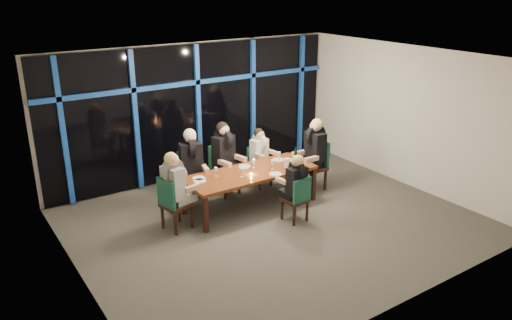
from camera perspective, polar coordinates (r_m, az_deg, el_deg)
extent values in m
plane|color=#514D47|center=(9.37, 2.07, -7.09)|extent=(7.00, 7.00, 0.00)
cube|color=silver|center=(11.25, -6.88, 5.63)|extent=(7.00, 0.04, 3.00)
cube|color=silver|center=(6.78, 17.34, -5.07)|extent=(7.00, 0.04, 3.00)
cube|color=silver|center=(7.41, -20.29, -3.22)|extent=(0.04, 6.00, 3.00)
cube|color=silver|center=(11.14, 16.96, 4.75)|extent=(0.04, 6.00, 3.00)
cube|color=white|center=(8.44, 2.32, 11.36)|extent=(7.00, 6.00, 0.04)
cube|color=black|center=(11.20, -6.74, 5.57)|extent=(6.86, 0.04, 2.94)
cube|color=#1444A1|center=(10.21, -21.18, 2.91)|extent=(0.10, 0.10, 2.94)
cube|color=#1444A1|center=(10.60, -13.59, 4.31)|extent=(0.10, 0.10, 2.94)
cube|color=#1444A1|center=(11.16, -6.62, 5.52)|extent=(0.10, 0.10, 2.94)
cube|color=#1444A1|center=(11.87, -0.37, 6.53)|extent=(0.10, 0.10, 2.94)
cube|color=#1444A1|center=(12.71, 5.12, 7.36)|extent=(0.10, 0.10, 2.94)
cube|color=#1444A1|center=(11.01, -6.75, 8.84)|extent=(6.86, 0.10, 0.10)
cube|color=#FF2D14|center=(11.85, -2.79, 9.70)|extent=(0.60, 0.05, 0.35)
cube|color=brown|center=(9.67, -0.66, -1.50)|extent=(2.60, 1.00, 0.06)
cube|color=black|center=(8.90, -5.80, -6.24)|extent=(0.08, 0.08, 0.69)
cube|color=black|center=(10.19, 6.56, -2.78)|extent=(0.08, 0.08, 0.69)
cube|color=black|center=(9.62, -8.31, -4.28)|extent=(0.08, 0.08, 0.69)
cube|color=black|center=(10.82, 3.56, -1.29)|extent=(0.08, 0.08, 0.69)
cube|color=black|center=(10.00, -7.27, -2.37)|extent=(0.59, 0.59, 0.07)
cube|color=#1B5741|center=(10.09, -7.62, -0.39)|extent=(0.49, 0.17, 0.54)
cube|color=black|center=(9.89, -8.04, -4.32)|extent=(0.05, 0.05, 0.46)
cube|color=black|center=(9.96, -5.85, -4.02)|extent=(0.05, 0.05, 0.46)
cube|color=black|center=(10.24, -8.52, -3.46)|extent=(0.05, 0.05, 0.46)
cube|color=black|center=(10.31, -6.40, -3.18)|extent=(0.05, 0.05, 0.46)
cube|color=black|center=(10.38, -3.51, -1.35)|extent=(0.59, 0.59, 0.07)
cube|color=#1B5741|center=(10.43, -4.37, 0.46)|extent=(0.49, 0.16, 0.55)
cube|color=black|center=(10.23, -3.52, -3.29)|extent=(0.05, 0.05, 0.46)
cube|color=black|center=(10.48, -1.96, -2.67)|extent=(0.05, 0.05, 0.46)
cube|color=black|center=(10.49, -5.00, -2.70)|extent=(0.05, 0.05, 0.46)
cube|color=black|center=(10.74, -3.44, -2.11)|extent=(0.05, 0.05, 0.46)
cube|color=black|center=(10.78, 0.49, -0.95)|extent=(0.46, 0.46, 0.05)
cube|color=#1B5741|center=(10.82, -0.15, 0.53)|extent=(0.41, 0.10, 0.46)
cube|color=black|center=(10.65, 0.42, -2.50)|extent=(0.04, 0.04, 0.38)
cube|color=black|center=(10.85, 1.72, -2.06)|extent=(0.04, 0.04, 0.38)
cube|color=black|center=(10.87, -0.74, -2.00)|extent=(0.04, 0.04, 0.38)
cube|color=black|center=(11.08, 0.56, -1.58)|extent=(0.04, 0.04, 0.38)
cube|color=black|center=(9.06, -9.07, -5.08)|extent=(0.56, 0.56, 0.06)
cube|color=#1B5741|center=(8.83, -10.23, -3.84)|extent=(0.15, 0.47, 0.52)
cube|color=black|center=(9.13, -7.34, -6.49)|extent=(0.05, 0.05, 0.44)
cube|color=black|center=(9.40, -8.80, -5.77)|extent=(0.05, 0.05, 0.44)
cube|color=black|center=(8.93, -9.19, -7.24)|extent=(0.05, 0.05, 0.44)
cube|color=black|center=(9.20, -10.63, -6.48)|extent=(0.05, 0.05, 0.44)
cube|color=black|center=(10.66, 6.49, -0.87)|extent=(0.50, 0.50, 0.07)
cube|color=#1B5741|center=(10.69, 7.47, 0.84)|extent=(0.07, 0.49, 0.55)
cube|color=black|center=(10.78, 4.97, -2.06)|extent=(0.04, 0.04, 0.46)
cube|color=black|center=(10.50, 6.27, -2.73)|extent=(0.04, 0.04, 0.46)
cube|color=black|center=(11.01, 6.60, -1.64)|extent=(0.04, 0.04, 0.46)
cube|color=black|center=(10.73, 7.92, -2.29)|extent=(0.04, 0.04, 0.46)
cube|color=black|center=(9.29, 4.46, -4.57)|extent=(0.45, 0.45, 0.06)
cube|color=#1B5741|center=(9.07, 5.29, -3.52)|extent=(0.42, 0.08, 0.46)
cube|color=black|center=(9.59, 4.47, -5.19)|extent=(0.04, 0.04, 0.39)
cube|color=black|center=(9.39, 2.99, -5.74)|extent=(0.04, 0.04, 0.39)
cube|color=black|center=(9.38, 5.86, -5.85)|extent=(0.04, 0.04, 0.39)
cube|color=black|center=(9.17, 4.37, -6.43)|extent=(0.04, 0.04, 0.39)
cube|color=black|center=(9.84, -7.12, -2.06)|extent=(0.49, 0.54, 0.15)
cube|color=black|center=(9.87, -7.44, 0.23)|extent=(0.48, 0.36, 0.61)
cylinder|color=black|center=(9.79, -7.50, 1.54)|extent=(0.21, 0.47, 0.46)
sphere|color=tan|center=(9.71, -7.53, 2.60)|extent=(0.23, 0.23, 0.23)
sphere|color=silver|center=(9.74, -7.59, 2.85)|extent=(0.25, 0.25, 0.25)
cube|color=tan|center=(9.64, -8.30, -1.32)|extent=(0.16, 0.34, 0.09)
cube|color=tan|center=(9.73, -5.81, -1.01)|extent=(0.16, 0.34, 0.09)
cube|color=black|center=(10.25, -3.02, -0.97)|extent=(0.49, 0.53, 0.15)
cube|color=black|center=(10.25, -3.74, 1.15)|extent=(0.48, 0.35, 0.61)
cylinder|color=black|center=(10.18, -3.77, 2.43)|extent=(0.21, 0.47, 0.46)
sphere|color=tan|center=(10.10, -3.71, 3.47)|extent=(0.23, 0.23, 0.23)
sphere|color=black|center=(10.13, -3.88, 3.70)|extent=(0.25, 0.25, 0.25)
cube|color=tan|center=(9.99, -3.60, -0.38)|extent=(0.16, 0.34, 0.09)
cube|color=tan|center=(10.27, -1.83, 0.23)|extent=(0.16, 0.34, 0.09)
cube|color=silver|center=(10.67, 0.89, -0.65)|extent=(0.38, 0.42, 0.13)
cube|color=silver|center=(10.67, 0.37, 1.08)|extent=(0.39, 0.26, 0.51)
cylinder|color=silver|center=(10.61, 0.37, 2.10)|extent=(0.14, 0.39, 0.38)
sphere|color=tan|center=(10.55, 0.44, 2.93)|extent=(0.19, 0.19, 0.19)
sphere|color=black|center=(10.56, 0.31, 3.12)|extent=(0.21, 0.21, 0.21)
cube|color=tan|center=(10.41, 0.42, 0.47)|extent=(0.11, 0.28, 0.07)
cube|color=tan|center=(10.64, 1.89, 0.91)|extent=(0.11, 0.28, 0.07)
cube|color=black|center=(9.08, -8.49, -4.25)|extent=(0.51, 0.46, 0.15)
cube|color=black|center=(8.85, -9.44, -2.55)|extent=(0.33, 0.46, 0.58)
cylinder|color=black|center=(8.77, -9.52, -1.17)|extent=(0.45, 0.20, 0.44)
sphere|color=tan|center=(8.72, -9.49, 0.01)|extent=(0.22, 0.22, 0.22)
sphere|color=tan|center=(8.68, -9.71, 0.13)|extent=(0.24, 0.24, 0.24)
cube|color=tan|center=(8.89, -7.31, -3.18)|extent=(0.32, 0.15, 0.08)
cube|color=tan|center=(9.19, -8.97, -2.47)|extent=(0.32, 0.15, 0.08)
cube|color=black|center=(10.54, 5.96, -0.45)|extent=(0.47, 0.41, 0.15)
cube|color=black|center=(10.53, 6.78, 1.57)|extent=(0.27, 0.44, 0.61)
cylinder|color=black|center=(10.46, 6.83, 2.83)|extent=(0.46, 0.12, 0.46)
sphere|color=tan|center=(10.39, 6.78, 3.84)|extent=(0.23, 0.23, 0.23)
sphere|color=tan|center=(10.40, 6.98, 4.05)|extent=(0.25, 0.25, 0.25)
cube|color=tan|center=(10.59, 4.89, 0.79)|extent=(0.33, 0.10, 0.09)
cube|color=tan|center=(10.27, 6.37, 0.11)|extent=(0.33, 0.10, 0.09)
cube|color=black|center=(9.32, 4.01, -3.84)|extent=(0.36, 0.41, 0.13)
cube|color=black|center=(9.11, 4.68, -2.38)|extent=(0.38, 0.25, 0.51)
cylinder|color=black|center=(9.03, 4.72, -1.20)|extent=(0.12, 0.39, 0.39)
sphere|color=tan|center=(8.98, 4.67, -0.18)|extent=(0.19, 0.19, 0.19)
sphere|color=tan|center=(8.95, 4.83, -0.08)|extent=(0.21, 0.21, 0.21)
cube|color=tan|center=(9.38, 4.58, -1.84)|extent=(0.10, 0.28, 0.07)
cube|color=tan|center=(9.15, 2.89, -2.38)|extent=(0.10, 0.28, 0.07)
cylinder|color=white|center=(9.39, -6.55, -2.08)|extent=(0.24, 0.24, 0.01)
cylinder|color=white|center=(9.91, -1.32, -0.73)|extent=(0.24, 0.24, 0.01)
cylinder|color=white|center=(10.28, 2.58, 0.02)|extent=(0.24, 0.24, 0.01)
cylinder|color=white|center=(9.26, -6.45, -2.40)|extent=(0.24, 0.24, 0.01)
cylinder|color=white|center=(10.24, 4.11, -0.08)|extent=(0.24, 0.24, 0.01)
cylinder|color=white|center=(9.53, 2.22, -1.61)|extent=(0.24, 0.24, 0.01)
cylinder|color=black|center=(10.17, 4.53, 0.41)|extent=(0.07, 0.07, 0.23)
cylinder|color=black|center=(10.12, 4.56, 1.27)|extent=(0.03, 0.03, 0.09)
cylinder|color=silver|center=(10.17, 4.53, 0.41)|extent=(0.07, 0.07, 0.07)
cylinder|color=silver|center=(9.86, 3.58, -0.34)|extent=(0.11, 0.11, 0.19)
cylinder|color=silver|center=(9.88, 3.85, -0.17)|extent=(0.02, 0.02, 0.13)
cylinder|color=#F0A248|center=(9.51, -0.56, -1.60)|extent=(0.05, 0.05, 0.03)
cylinder|color=silver|center=(9.41, -1.65, -1.92)|extent=(0.06, 0.06, 0.01)
cylinder|color=silver|center=(9.39, -1.66, -1.62)|extent=(0.01, 0.01, 0.10)
cylinder|color=silver|center=(9.36, -1.66, -1.14)|extent=(0.07, 0.07, 0.07)
cylinder|color=silver|center=(9.86, -0.27, -0.87)|extent=(0.07, 0.07, 0.01)
cylinder|color=silver|center=(9.84, -0.27, -0.56)|extent=(0.01, 0.01, 0.11)
cylinder|color=silver|center=(9.81, -0.27, -0.07)|extent=(0.07, 0.07, 0.07)
cylinder|color=silver|center=(9.78, 1.92, -1.05)|extent=(0.07, 0.07, 0.01)
cylinder|color=silver|center=(9.76, 1.93, -0.74)|extent=(0.01, 0.01, 0.11)
cylinder|color=silver|center=(9.73, 1.93, -0.23)|extent=(0.07, 0.07, 0.08)
cylinder|color=silver|center=(9.47, -4.60, -1.84)|extent=(0.06, 0.06, 0.01)
cylinder|color=silver|center=(9.45, -4.61, -1.54)|extent=(0.01, 0.01, 0.10)
cylinder|color=silver|center=(9.42, -4.62, -1.06)|extent=(0.07, 0.07, 0.07)
cylinder|color=silver|center=(10.25, 2.63, -0.06)|extent=(0.07, 0.07, 0.01)
cylinder|color=silver|center=(10.23, 2.63, 0.24)|extent=(0.01, 0.01, 0.11)
cylinder|color=silver|center=(10.20, 2.64, 0.72)|extent=(0.07, 0.07, 0.08)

